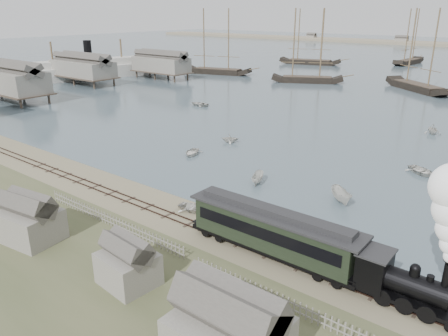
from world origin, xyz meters
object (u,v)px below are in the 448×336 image
Objects in this scene: locomotive at (437,253)px; steamship at (89,59)px; passenger_coach at (272,230)px; beached_dinghy at (195,208)px.

locomotive is 0.21× the size of steamship.
passenger_coach is 110.27m from steamship.
beached_dinghy is at bearing 174.14° from locomotive.
locomotive reaches higher than passenger_coach.
passenger_coach is at bearing -102.41° from steamship.
locomotive is at bearing -99.68° from steamship.
steamship is (-97.28, 51.82, 3.17)m from passenger_coach.
locomotive is 23.54m from beached_dinghy.
locomotive is 12.48m from passenger_coach.
steamship is (-109.53, 51.82, 0.76)m from locomotive.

